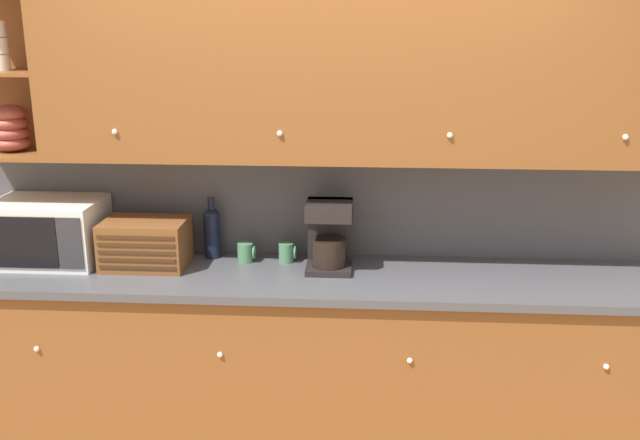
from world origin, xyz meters
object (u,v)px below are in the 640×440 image
microwave (48,231)px  mug (287,252)px  mug_blue_second (246,253)px  coffee_maker (329,235)px  bread_box (145,243)px  wine_bottle (212,230)px

microwave → mug: (1.21, 0.07, -0.11)m
mug_blue_second → coffee_maker: (0.43, -0.07, 0.12)m
coffee_maker → mug: bearing=158.4°
bread_box → mug: size_ratio=4.14×
microwave → bread_box: size_ratio=1.30×
microwave → coffee_maker: (1.43, -0.02, 0.01)m
microwave → mug_blue_second: microwave is taller
bread_box → microwave: bearing=175.7°
mug_blue_second → wine_bottle: bearing=160.4°
bread_box → mug: (0.70, 0.11, -0.07)m
wine_bottle → mug: bearing=-7.5°
mug_blue_second → microwave: bearing=-176.6°
wine_bottle → coffee_maker: 0.63m
mug_blue_second → coffee_maker: size_ratio=0.28×
microwave → bread_box: bearing=-4.3°
wine_bottle → coffee_maker: (0.61, -0.14, 0.03)m
mug_blue_second → mug: size_ratio=0.99×
bread_box → wine_bottle: 0.34m
microwave → bread_box: 0.51m
wine_bottle → mug: wine_bottle is taller
microwave → wine_bottle: 0.82m
microwave → coffee_maker: size_ratio=1.55×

